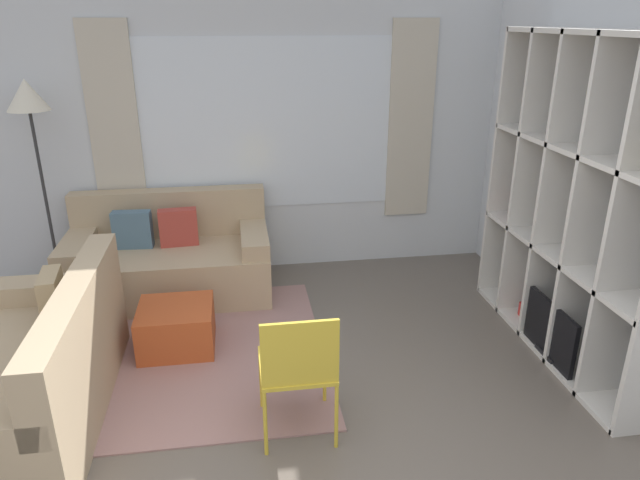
{
  "coord_description": "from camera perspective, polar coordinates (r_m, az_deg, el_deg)",
  "views": [
    {
      "loc": [
        -0.33,
        -2.07,
        2.4
      ],
      "look_at": [
        0.27,
        1.85,
        0.85
      ],
      "focal_mm": 32.0,
      "sensor_mm": 36.0,
      "label": 1
    }
  ],
  "objects": [
    {
      "name": "couch_main",
      "position": [
        5.42,
        -14.78,
        -1.93
      ],
      "size": [
        1.79,
        0.93,
        0.9
      ],
      "color": "tan",
      "rests_on": "ground_plane"
    },
    {
      "name": "couch_side",
      "position": [
        4.09,
        -26.67,
        -11.79
      ],
      "size": [
        0.93,
        1.81,
        0.9
      ],
      "rotation": [
        0.0,
        0.0,
        -1.57
      ],
      "color": "tan",
      "rests_on": "ground_plane"
    },
    {
      "name": "floor_lamp",
      "position": [
        5.47,
        -27.06,
        11.55
      ],
      "size": [
        0.35,
        0.35,
        1.93
      ],
      "color": "black",
      "rests_on": "ground_plane"
    },
    {
      "name": "folding_chair",
      "position": [
        3.4,
        -2.23,
        -12.28
      ],
      "size": [
        0.44,
        0.46,
        0.86
      ],
      "rotation": [
        0.0,
        0.0,
        3.14
      ],
      "color": "gold",
      "rests_on": "ground_plane"
    },
    {
      "name": "ottoman",
      "position": [
        4.57,
        -14.14,
        -8.5
      ],
      "size": [
        0.56,
        0.53,
        0.35
      ],
      "color": "#B74C23",
      "rests_on": "ground_plane"
    },
    {
      "name": "wall_back",
      "position": [
        5.57,
        -5.23,
        10.48
      ],
      "size": [
        5.65,
        0.11,
        2.7
      ],
      "color": "silver",
      "rests_on": "ground_plane"
    },
    {
      "name": "area_rug",
      "position": [
        4.61,
        -17.76,
        -11.1
      ],
      "size": [
        2.81,
        2.1,
        0.01
      ],
      "primitive_type": "cube",
      "color": "gray",
      "rests_on": "ground_plane"
    },
    {
      "name": "shelving_unit",
      "position": [
        4.45,
        24.57,
        2.93
      ],
      "size": [
        0.36,
        2.05,
        2.33
      ],
      "color": "#515660",
      "rests_on": "ground_plane"
    },
    {
      "name": "wall_right",
      "position": [
        4.68,
        25.41,
        6.31
      ],
      "size": [
        0.07,
        4.56,
        2.7
      ],
      "primitive_type": "cube",
      "color": "silver",
      "rests_on": "ground_plane"
    }
  ]
}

